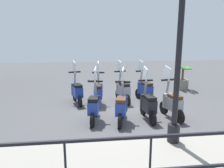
{
  "coord_description": "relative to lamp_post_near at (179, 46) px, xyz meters",
  "views": [
    {
      "loc": [
        -6.64,
        1.32,
        2.44
      ],
      "look_at": [
        0.2,
        0.5,
        0.9
      ],
      "focal_mm": 35.0,
      "sensor_mm": 36.0,
      "label": 1
    }
  ],
  "objects": [
    {
      "name": "ground_plane",
      "position": [
        2.4,
        0.55,
        -2.23
      ],
      "size": [
        28.0,
        28.0,
        0.0
      ],
      "primitive_type": "plane",
      "color": "#4C4C4F"
    },
    {
      "name": "scooter_far_2",
      "position": [
        3.24,
        1.46,
        -1.75
      ],
      "size": [
        1.23,
        0.44,
        1.54
      ],
      "rotation": [
        0.0,
        0.0,
        -0.1
      ],
      "color": "black",
      "rests_on": "ground_plane"
    },
    {
      "name": "scooter_far_0",
      "position": [
        3.43,
        -0.28,
        -1.75
      ],
      "size": [
        1.2,
        0.54,
        1.54
      ],
      "rotation": [
        0.0,
        0.0,
        0.3
      ],
      "color": "black",
      "rests_on": "ground_plane"
    },
    {
      "name": "scooter_near_2",
      "position": [
        1.55,
        0.9,
        -1.75
      ],
      "size": [
        1.21,
        0.53,
        1.54
      ],
      "rotation": [
        0.0,
        0.0,
        -0.26
      ],
      "color": "black",
      "rests_on": "ground_plane"
    },
    {
      "name": "scooter_near_3",
      "position": [
        1.73,
        1.66,
        -1.75
      ],
      "size": [
        1.22,
        0.48,
        1.54
      ],
      "rotation": [
        0.0,
        0.0,
        -0.18
      ],
      "color": "black",
      "rests_on": "ground_plane"
    },
    {
      "name": "promenade_walkway",
      "position": [
        -0.75,
        0.55,
        -2.15
      ],
      "size": [
        2.2,
        20.0,
        0.15
      ],
      "color": "gray",
      "rests_on": "ground_plane"
    },
    {
      "name": "scooter_near_1",
      "position": [
        1.67,
        0.1,
        -1.75
      ],
      "size": [
        1.23,
        0.44,
        1.54
      ],
      "rotation": [
        0.0,
        0.0,
        0.07
      ],
      "color": "black",
      "rests_on": "ground_plane"
    },
    {
      "name": "scooter_far_1",
      "position": [
        3.43,
        0.55,
        -1.75
      ],
      "size": [
        1.21,
        0.52,
        1.54
      ],
      "rotation": [
        0.0,
        0.0,
        0.25
      ],
      "color": "black",
      "rests_on": "ground_plane"
    },
    {
      "name": "scooter_far_3",
      "position": [
        3.47,
        2.22,
        -1.75
      ],
      "size": [
        1.21,
        0.53,
        1.54
      ],
      "rotation": [
        0.0,
        0.0,
        0.26
      ],
      "color": "black",
      "rests_on": "ground_plane"
    },
    {
      "name": "scooter_near_0",
      "position": [
        1.68,
        -0.63,
        -1.75
      ],
      "size": [
        1.22,
        0.49,
        1.54
      ],
      "rotation": [
        0.0,
        0.0,
        0.2
      ],
      "color": "black",
      "rests_on": "ground_plane"
    },
    {
      "name": "fence_railing",
      "position": [
        -1.8,
        0.55,
        -1.34
      ],
      "size": [
        0.04,
        16.03,
        1.07
      ],
      "color": "black",
      "rests_on": "promenade_walkway"
    },
    {
      "name": "lamp_post_near",
      "position": [
        0.0,
        0.0,
        0.0
      ],
      "size": [
        0.26,
        0.9,
        4.66
      ],
      "color": "black",
      "rests_on": "promenade_walkway"
    },
    {
      "name": "potted_palm",
      "position": [
        5.15,
        -2.53,
        -1.78
      ],
      "size": [
        1.06,
        0.66,
        1.05
      ],
      "color": "slate",
      "rests_on": "ground_plane"
    }
  ]
}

